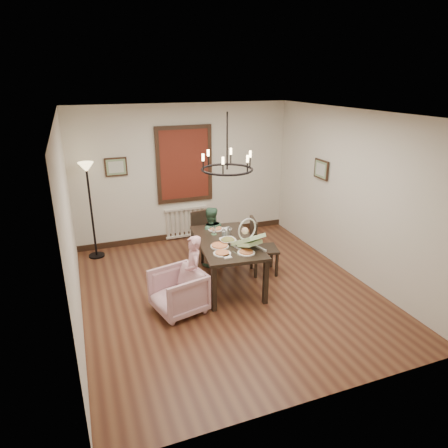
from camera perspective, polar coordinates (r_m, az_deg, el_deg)
room_shell at (r=6.33m, az=-0.59°, el=3.09°), size 4.51×5.00×2.81m
dining_table at (r=6.51m, az=0.42°, el=-3.12°), size 1.09×1.73×0.77m
chair_far at (r=7.53m, az=-2.69°, el=-1.70°), size 0.47×0.47×0.91m
chair_right at (r=6.98m, az=5.80°, el=-3.11°), size 0.54×0.54×1.02m
armchair at (r=5.95m, az=-6.54°, el=-9.57°), size 0.85×0.84×0.64m
elderly_woman at (r=6.01m, az=-4.35°, el=-7.61°), size 0.25×0.36×0.93m
seated_man at (r=7.23m, az=-1.96°, el=-2.56°), size 0.51×0.43×0.93m
baby_bouncer at (r=6.15m, az=3.47°, el=-2.09°), size 0.50×0.59×0.33m
salad_bowl at (r=6.40m, az=0.54°, el=-2.38°), size 0.31×0.31×0.08m
pizza_platter at (r=6.25m, az=-0.63°, el=-3.14°), size 0.29×0.29×0.04m
drinking_glass at (r=6.57m, az=-0.02°, el=-1.43°), size 0.07×0.07×0.14m
window_blinds at (r=8.22m, az=-5.68°, el=8.47°), size 1.00×0.03×1.40m
radiator at (r=8.58m, az=-5.42°, el=0.30°), size 0.92×0.12×0.62m
picture_back at (r=7.99m, az=-15.17°, el=7.88°), size 0.42×0.03×0.36m
picture_right at (r=7.72m, az=13.71°, el=7.60°), size 0.03×0.42×0.36m
floor_lamp at (r=7.84m, az=-18.40°, el=1.61°), size 0.30×0.30×1.80m
chandelier at (r=6.12m, az=0.45°, el=7.81°), size 0.80×0.80×0.04m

